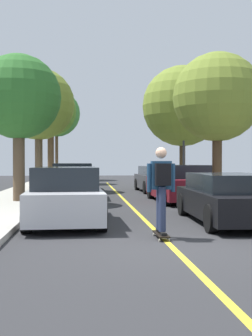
{
  "coord_description": "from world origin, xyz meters",
  "views": [
    {
      "loc": [
        -1.58,
        -7.99,
        1.57
      ],
      "look_at": [
        -0.01,
        8.43,
        1.32
      ],
      "focal_mm": 45.49,
      "sensor_mm": 36.0,
      "label": 1
    }
  ],
  "objects_px": {
    "parked_car_left_near": "(73,182)",
    "street_tree_right_near": "(182,106)",
    "parked_car_left_nearest": "(66,196)",
    "street_tree_left_near": "(39,105)",
    "parked_car_right_far": "(157,179)",
    "parked_car_right_near": "(180,184)",
    "street_tree_left_far": "(51,111)",
    "street_tree_right_nearest": "(217,98)",
    "street_tree_left_farthest": "(57,113)",
    "skateboard": "(161,234)",
    "parked_car_right_nearest": "(229,198)",
    "streetlamp": "(184,135)",
    "skateboarder": "(161,184)",
    "street_tree_left_nearest": "(19,98)",
    "parked_car_left_far": "(77,177)"
  },
  "relations": [
    {
      "from": "parked_car_left_near",
      "to": "street_tree_right_nearest",
      "type": "height_order",
      "value": "street_tree_right_nearest"
    },
    {
      "from": "parked_car_right_far",
      "to": "street_tree_left_farthest",
      "type": "relative_size",
      "value": 0.58
    },
    {
      "from": "skateboarder",
      "to": "parked_car_left_near",
      "type": "bearing_deg",
      "value": 102.05
    },
    {
      "from": "skateboard",
      "to": "skateboarder",
      "type": "bearing_deg",
      "value": -89.56
    },
    {
      "from": "skateboard",
      "to": "skateboarder",
      "type": "relative_size",
      "value": 0.48
    },
    {
      "from": "parked_car_right_far",
      "to": "skateboarder",
      "type": "bearing_deg",
      "value": -99.13
    },
    {
      "from": "parked_car_right_nearest",
      "to": "skateboard",
      "type": "bearing_deg",
      "value": -135.89
    },
    {
      "from": "parked_car_left_near",
      "to": "street_tree_left_far",
      "type": "relative_size",
      "value": 0.65
    },
    {
      "from": "parked_car_right_nearest",
      "to": "street_tree_right_near",
      "type": "distance_m",
      "value": 14.32
    },
    {
      "from": "street_tree_left_nearest",
      "to": "parked_car_right_far",
      "type": "bearing_deg",
      "value": 44.48
    },
    {
      "from": "street_tree_right_near",
      "to": "skateboarder",
      "type": "height_order",
      "value": "street_tree_right_near"
    },
    {
      "from": "street_tree_left_nearest",
      "to": "parked_car_left_far",
      "type": "bearing_deg",
      "value": 77.05
    },
    {
      "from": "parked_car_right_nearest",
      "to": "street_tree_left_far",
      "type": "bearing_deg",
      "value": 107.36
    },
    {
      "from": "street_tree_right_near",
      "to": "street_tree_left_nearest",
      "type": "bearing_deg",
      "value": -133.73
    },
    {
      "from": "parked_car_left_near",
      "to": "parked_car_right_nearest",
      "type": "relative_size",
      "value": 0.97
    },
    {
      "from": "street_tree_right_near",
      "to": "parked_car_left_far",
      "type": "bearing_deg",
      "value": -179.59
    },
    {
      "from": "parked_car_right_nearest",
      "to": "street_tree_left_near",
      "type": "xyz_separation_m",
      "value": [
        -6.09,
        11.8,
        3.9
      ]
    },
    {
      "from": "skateboard",
      "to": "parked_car_left_near",
      "type": "bearing_deg",
      "value": 102.09
    },
    {
      "from": "street_tree_left_nearest",
      "to": "skateboarder",
      "type": "bearing_deg",
      "value": -61.58
    },
    {
      "from": "street_tree_left_near",
      "to": "street_tree_right_near",
      "type": "height_order",
      "value": "street_tree_right_near"
    },
    {
      "from": "street_tree_left_farthest",
      "to": "street_tree_left_nearest",
      "type": "bearing_deg",
      "value": -90.0
    },
    {
      "from": "street_tree_left_near",
      "to": "skateboard",
      "type": "bearing_deg",
      "value": -74.09
    },
    {
      "from": "parked_car_right_near",
      "to": "street_tree_left_far",
      "type": "bearing_deg",
      "value": 113.81
    },
    {
      "from": "parked_car_left_near",
      "to": "parked_car_right_near",
      "type": "bearing_deg",
      "value": -23.03
    },
    {
      "from": "street_tree_left_near",
      "to": "parked_car_right_far",
      "type": "bearing_deg",
      "value": -5.79
    },
    {
      "from": "skateboarder",
      "to": "parked_car_right_nearest",
      "type": "bearing_deg",
      "value": 44.58
    },
    {
      "from": "street_tree_right_near",
      "to": "parked_car_left_nearest",
      "type": "bearing_deg",
      "value": -114.68
    },
    {
      "from": "parked_car_left_far",
      "to": "street_tree_left_farthest",
      "type": "height_order",
      "value": "street_tree_left_farthest"
    },
    {
      "from": "parked_car_right_nearest",
      "to": "parked_car_left_nearest",
      "type": "bearing_deg",
      "value": 175.66
    },
    {
      "from": "street_tree_right_nearest",
      "to": "streetlamp",
      "type": "xyz_separation_m",
      "value": [
        -0.16,
        5.51,
        -1.26
      ]
    },
    {
      "from": "street_tree_left_near",
      "to": "skateboarder",
      "type": "distance_m",
      "value": 14.86
    },
    {
      "from": "parked_car_right_nearest",
      "to": "street_tree_left_farthest",
      "type": "relative_size",
      "value": 0.61
    },
    {
      "from": "street_tree_left_near",
      "to": "skateboard",
      "type": "distance_m",
      "value": 15.1
    },
    {
      "from": "parked_car_left_nearest",
      "to": "street_tree_left_near",
      "type": "height_order",
      "value": "street_tree_left_near"
    },
    {
      "from": "parked_car_left_near",
      "to": "street_tree_left_near",
      "type": "height_order",
      "value": "street_tree_left_near"
    },
    {
      "from": "parked_car_left_far",
      "to": "parked_car_right_far",
      "type": "bearing_deg",
      "value": -29.29
    },
    {
      "from": "parked_car_right_near",
      "to": "streetlamp",
      "type": "distance_m",
      "value": 7.46
    },
    {
      "from": "parked_car_right_near",
      "to": "street_tree_right_near",
      "type": "xyz_separation_m",
      "value": [
        1.91,
        7.89,
        4.06
      ]
    },
    {
      "from": "parked_car_left_near",
      "to": "street_tree_left_near",
      "type": "bearing_deg",
      "value": 113.78
    },
    {
      "from": "street_tree_right_nearest",
      "to": "street_tree_left_farthest",
      "type": "bearing_deg",
      "value": 113.36
    },
    {
      "from": "parked_car_left_near",
      "to": "street_tree_right_near",
      "type": "relative_size",
      "value": 0.63
    },
    {
      "from": "street_tree_left_far",
      "to": "parked_car_left_near",
      "type": "bearing_deg",
      "value": -80.96
    },
    {
      "from": "street_tree_left_farthest",
      "to": "parked_car_right_near",
      "type": "bearing_deg",
      "value": -72.98
    },
    {
      "from": "parked_car_left_near",
      "to": "street_tree_left_farthest",
      "type": "bearing_deg",
      "value": 96.03
    },
    {
      "from": "streetlamp",
      "to": "skateboarder",
      "type": "xyz_separation_m",
      "value": [
        -3.89,
        -14.66,
        -1.92
      ]
    },
    {
      "from": "parked_car_left_near",
      "to": "street_tree_left_nearest",
      "type": "xyz_separation_m",
      "value": [
        -1.91,
        -2.26,
        3.17
      ]
    },
    {
      "from": "parked_car_left_far",
      "to": "streetlamp",
      "type": "xyz_separation_m",
      "value": [
        5.93,
        -0.97,
        2.33
      ]
    },
    {
      "from": "street_tree_left_nearest",
      "to": "street_tree_left_farthest",
      "type": "relative_size",
      "value": 0.72
    },
    {
      "from": "parked_car_left_nearest",
      "to": "street_tree_left_far",
      "type": "bearing_deg",
      "value": 95.7
    },
    {
      "from": "skateboard",
      "to": "street_tree_left_nearest",
      "type": "bearing_deg",
      "value": 118.53
    }
  ]
}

